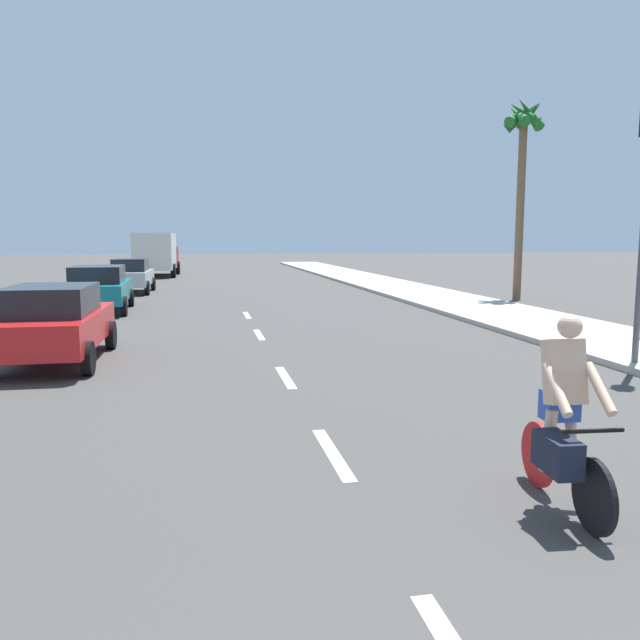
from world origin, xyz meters
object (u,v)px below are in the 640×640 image
(parked_car_red, at_px, (54,322))
(parked_car_silver, at_px, (131,275))
(cyclist, at_px, (563,423))
(delivery_truck, at_px, (156,253))
(parked_car_teal, at_px, (99,287))
(palm_tree_far, at_px, (523,142))

(parked_car_red, height_order, parked_car_silver, same)
(cyclist, bearing_deg, parked_car_red, -48.66)
(delivery_truck, bearing_deg, cyclist, -78.77)
(cyclist, distance_m, parked_car_red, 10.22)
(parked_car_teal, bearing_deg, delivery_truck, 86.69)
(parked_car_teal, relative_size, parked_car_silver, 1.12)
(parked_car_silver, bearing_deg, cyclist, -74.04)
(parked_car_teal, distance_m, delivery_truck, 20.26)
(parked_car_silver, distance_m, palm_tree_far, 17.75)
(parked_car_red, relative_size, parked_car_teal, 0.94)
(delivery_truck, bearing_deg, parked_car_silver, -89.19)
(parked_car_red, height_order, palm_tree_far, palm_tree_far)
(delivery_truck, bearing_deg, parked_car_red, -88.11)
(cyclist, distance_m, parked_car_teal, 18.46)
(cyclist, bearing_deg, palm_tree_far, -112.61)
(cyclist, height_order, parked_car_silver, cyclist)
(parked_car_teal, distance_m, parked_car_silver, 7.43)
(cyclist, height_order, palm_tree_far, palm_tree_far)
(parked_car_silver, xyz_separation_m, delivery_truck, (0.29, 12.82, 0.67))
(cyclist, xyz_separation_m, parked_car_teal, (-6.61, 17.24, 0.01))
(cyclist, xyz_separation_m, delivery_truck, (-6.00, 37.48, 0.67))
(parked_car_red, relative_size, palm_tree_far, 0.52)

